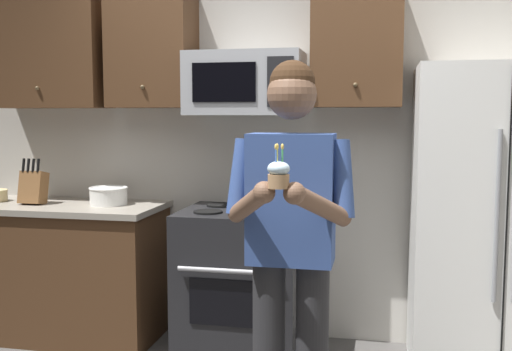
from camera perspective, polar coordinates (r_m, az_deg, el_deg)
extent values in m
cube|color=beige|center=(4.08, 1.91, 2.72)|extent=(4.40, 0.10, 2.60)
cube|color=black|center=(3.87, -1.38, -10.10)|extent=(0.76, 0.66, 0.92)
cube|color=black|center=(3.57, -2.65, -12.15)|extent=(0.48, 0.01, 0.28)
cylinder|color=#99999E|center=(3.49, -2.77, -9.15)|extent=(0.60, 0.03, 0.03)
cylinder|color=black|center=(3.68, -4.64, -3.50)|extent=(0.18, 0.18, 0.01)
cylinder|color=black|center=(3.59, 0.88, -3.70)|extent=(0.18, 0.18, 0.01)
cylinder|color=black|center=(3.94, -3.47, -2.86)|extent=(0.18, 0.18, 0.01)
cylinder|color=black|center=(3.87, 1.68, -3.03)|extent=(0.18, 0.18, 0.01)
cube|color=#9EA0A5|center=(3.84, -1.01, 8.80)|extent=(0.74, 0.40, 0.40)
cube|color=black|center=(3.66, -3.13, 8.93)|extent=(0.40, 0.01, 0.24)
cube|color=black|center=(3.59, 2.35, 9.00)|extent=(0.16, 0.01, 0.30)
cube|color=white|center=(3.69, 21.83, -4.29)|extent=(0.90, 0.72, 1.80)
cylinder|color=gray|center=(3.30, 22.14, -3.69)|extent=(0.02, 0.02, 0.90)
cube|color=black|center=(3.33, 22.90, -5.37)|extent=(0.01, 0.01, 1.74)
cube|color=#4C301C|center=(4.43, -19.14, 11.06)|extent=(0.80, 0.34, 0.76)
sphere|color=brown|center=(4.26, -20.28, 7.88)|extent=(0.03, 0.03, 0.03)
cube|color=#4C301C|center=(4.10, -9.93, 11.75)|extent=(0.55, 0.34, 0.76)
sphere|color=brown|center=(3.92, -10.86, 8.35)|extent=(0.03, 0.03, 0.03)
cube|color=#4C301C|center=(3.82, 9.70, 12.20)|extent=(0.55, 0.34, 0.76)
sphere|color=brown|center=(3.62, 9.51, 8.59)|extent=(0.03, 0.03, 0.03)
cube|color=#4C301C|center=(4.37, -18.36, -8.81)|extent=(1.40, 0.62, 0.88)
cube|color=gray|center=(4.28, -18.56, -2.83)|extent=(1.44, 0.66, 0.04)
cube|color=brown|center=(4.29, -20.60, -1.11)|extent=(0.16, 0.15, 0.24)
cylinder|color=black|center=(4.29, -21.44, 0.93)|extent=(0.02, 0.04, 0.09)
cylinder|color=black|center=(4.27, -21.03, 0.93)|extent=(0.02, 0.04, 0.09)
cylinder|color=black|center=(4.25, -20.61, 0.92)|extent=(0.02, 0.04, 0.09)
cylinder|color=black|center=(4.23, -20.19, 0.91)|extent=(0.02, 0.04, 0.09)
cylinder|color=white|center=(4.12, -13.98, -1.95)|extent=(0.25, 0.25, 0.11)
torus|color=white|center=(4.11, -14.00, -1.18)|extent=(0.26, 0.26, 0.01)
cube|color=#334C8C|center=(2.65, 3.41, -2.23)|extent=(0.38, 0.22, 0.58)
sphere|color=brown|center=(2.63, 3.47, 7.77)|extent=(0.22, 0.22, 0.22)
sphere|color=#382314|center=(2.64, 3.51, 8.85)|extent=(0.20, 0.20, 0.20)
cylinder|color=#334C8C|center=(2.65, -1.49, -0.14)|extent=(0.15, 0.18, 0.35)
cylinder|color=brown|center=(2.49, -0.66, -2.76)|extent=(0.26, 0.33, 0.21)
sphere|color=brown|center=(2.34, 0.79, -1.63)|extent=(0.09, 0.09, 0.09)
cylinder|color=#334C8C|center=(2.58, 8.26, -0.36)|extent=(0.15, 0.18, 0.35)
cylinder|color=brown|center=(2.44, 6.22, -2.96)|extent=(0.26, 0.33, 0.21)
sphere|color=brown|center=(2.32, 3.70, -1.71)|extent=(0.09, 0.09, 0.09)
cylinder|color=#A87F56|center=(2.30, 2.16, -0.56)|extent=(0.08, 0.08, 0.06)
ellipsoid|color=silver|center=(2.30, 2.17, 0.66)|extent=(0.09, 0.09, 0.06)
cylinder|color=#4CBF66|center=(2.29, 2.53, 1.84)|extent=(0.01, 0.01, 0.06)
ellipsoid|color=#FFD159|center=(2.29, 2.54, 2.77)|extent=(0.01, 0.01, 0.02)
cylinder|color=#F2D84C|center=(2.31, 2.05, 1.87)|extent=(0.01, 0.01, 0.06)
ellipsoid|color=#FFD159|center=(2.30, 2.05, 2.80)|extent=(0.01, 0.01, 0.02)
cylinder|color=#4C7FE5|center=(2.28, 1.94, 1.82)|extent=(0.01, 0.01, 0.06)
ellipsoid|color=#FFD159|center=(2.28, 1.94, 2.76)|extent=(0.01, 0.01, 0.02)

